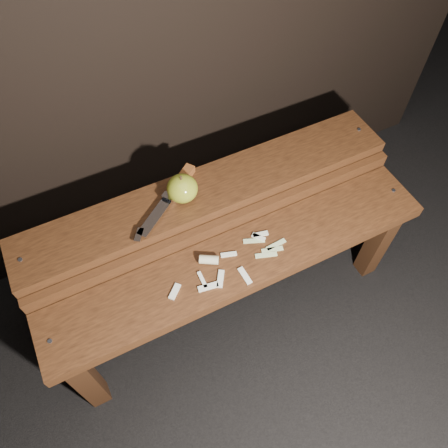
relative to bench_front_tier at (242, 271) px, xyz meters
name	(u,v)px	position (x,y,z in m)	size (l,w,h in m)	color
ground	(231,303)	(0.00, 0.06, -0.35)	(60.00, 60.00, 0.00)	black
bench_front_tier	(242,271)	(0.00, 0.00, 0.00)	(1.20, 0.20, 0.42)	black
bench_rear_tier	(209,206)	(0.00, 0.23, 0.06)	(1.20, 0.21, 0.50)	black
apple	(182,188)	(-0.08, 0.23, 0.19)	(0.09, 0.09, 0.09)	olive
knife	(174,190)	(-0.10, 0.26, 0.16)	(0.26, 0.20, 0.03)	brown
apple_scraps	(225,262)	(-0.05, 0.02, 0.07)	(0.39, 0.15, 0.03)	beige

